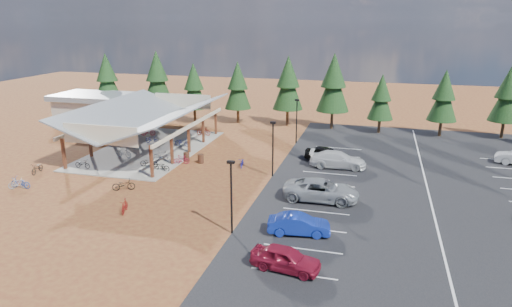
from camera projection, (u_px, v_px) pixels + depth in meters
name	position (u px, v px, depth m)	size (l,w,h in m)	color
ground	(214.00, 178.00, 41.37)	(140.00, 140.00, 0.00)	maroon
asphalt_lot	(427.00, 186.00, 39.48)	(27.00, 44.00, 0.04)	black
concrete_pad	(151.00, 149.00, 50.34)	(10.60, 18.60, 0.10)	gray
bike_pavilion	(148.00, 116.00, 49.26)	(11.65, 19.40, 4.97)	#4F2A16
outbuilding	(96.00, 107.00, 63.47)	(11.00, 7.00, 3.90)	#ADA593
lamp_post_0	(231.00, 192.00, 30.01)	(0.50, 0.25, 5.14)	black
lamp_post_1	(273.00, 145.00, 41.11)	(0.50, 0.25, 5.14)	black
lamp_post_2	(297.00, 118.00, 52.21)	(0.50, 0.25, 5.14)	black
trash_bin_0	(201.00, 159.00, 45.64)	(0.60, 0.60, 0.90)	#402316
trash_bin_1	(187.00, 157.00, 46.27)	(0.60, 0.60, 0.90)	#402316
pine_0	(107.00, 78.00, 66.55)	(3.94, 3.94, 9.17)	#382314
pine_1	(157.00, 77.00, 64.86)	(4.13, 4.13, 9.61)	#382314
pine_2	(194.00, 86.00, 62.25)	(3.52, 3.52, 8.20)	#382314
pine_3	(238.00, 86.00, 61.85)	(3.61, 3.61, 8.42)	#382314
pine_4	(288.00, 83.00, 60.10)	(4.01, 4.01, 9.34)	#382314
pine_5	(334.00, 83.00, 58.25)	(4.21, 4.21, 9.81)	#382314
pine_6	(381.00, 97.00, 56.48)	(3.19, 3.19, 7.43)	#382314
pine_7	(444.00, 96.00, 54.72)	(3.50, 3.50, 8.16)	#382314
pine_8	(508.00, 94.00, 53.70)	(3.76, 3.76, 8.75)	#382314
bike_0	(83.00, 164.00, 43.77)	(0.57, 1.63, 0.86)	black
bike_1	(124.00, 152.00, 47.02)	(0.52, 1.85, 1.11)	#909398
bike_2	(152.00, 140.00, 52.31)	(0.65, 1.86, 0.98)	navy
bike_3	(148.00, 131.00, 55.86)	(0.50, 1.78, 1.07)	maroon
bike_4	(149.00, 162.00, 44.15)	(0.62, 1.79, 0.94)	black
bike_5	(162.00, 156.00, 46.02)	(0.51, 1.81, 1.09)	gray
bike_6	(182.00, 142.00, 51.25)	(0.64, 1.84, 0.97)	navy
bike_7	(204.00, 131.00, 55.96)	(0.50, 1.76, 1.06)	maroon
bike_8	(37.00, 168.00, 42.66)	(0.66, 1.89, 0.99)	black
bike_9	(18.00, 184.00, 38.75)	(0.43, 1.53, 0.92)	#989CA1
bike_10	(20.00, 183.00, 38.85)	(0.66, 1.89, 0.99)	navy
bike_11	(125.00, 206.00, 34.03)	(0.48, 1.69, 1.01)	maroon
bike_12	(124.00, 185.00, 38.41)	(0.66, 1.88, 0.99)	black
bike_14	(242.00, 162.00, 44.44)	(0.61, 1.74, 0.91)	navy
bike_15	(181.00, 160.00, 45.28)	(0.45, 1.58, 0.95)	maroon
bike_16	(161.00, 166.00, 43.20)	(0.64, 1.85, 0.97)	black
car_0	(286.00, 258.00, 26.16)	(1.64, 4.09, 1.39)	maroon
car_1	(299.00, 224.00, 30.49)	(1.45, 4.17, 1.37)	#122995
car_2	(321.00, 190.00, 36.16)	(2.76, 5.98, 1.66)	gray
car_3	(338.00, 160.00, 44.09)	(2.20, 5.41, 1.57)	silver
car_4	(326.00, 154.00, 46.12)	(1.75, 4.34, 1.48)	black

